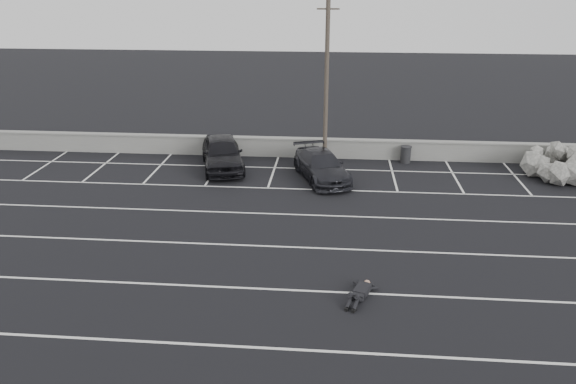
# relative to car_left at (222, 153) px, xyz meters

# --- Properties ---
(ground) EXTENTS (120.00, 120.00, 0.00)m
(ground) POSITION_rel_car_left_xyz_m (4.65, -11.69, -0.83)
(ground) COLOR black
(ground) RESTS_ON ground
(seawall) EXTENTS (50.00, 0.45, 1.06)m
(seawall) POSITION_rel_car_left_xyz_m (4.65, 2.31, -0.28)
(seawall) COLOR gray
(seawall) RESTS_ON ground
(stall_lines) EXTENTS (36.00, 20.05, 0.01)m
(stall_lines) POSITION_rel_car_left_xyz_m (4.57, -7.28, -0.83)
(stall_lines) COLOR silver
(stall_lines) RESTS_ON ground
(car_left) EXTENTS (3.19, 5.22, 1.66)m
(car_left) POSITION_rel_car_left_xyz_m (0.00, 0.00, 0.00)
(car_left) COLOR black
(car_left) RESTS_ON ground
(car_right) EXTENTS (3.35, 5.00, 1.34)m
(car_right) POSITION_rel_car_left_xyz_m (5.10, -1.20, -0.16)
(car_right) COLOR black
(car_right) RESTS_ON ground
(utility_pole) EXTENTS (1.11, 0.22, 8.33)m
(utility_pole) POSITION_rel_car_left_xyz_m (5.19, 1.51, 3.39)
(utility_pole) COLOR #4C4238
(utility_pole) RESTS_ON ground
(trash_bin) EXTENTS (0.69, 0.69, 0.89)m
(trash_bin) POSITION_rel_car_left_xyz_m (9.46, 1.77, -0.38)
(trash_bin) COLOR #232325
(trash_bin) RESTS_ON ground
(riprap_pile) EXTENTS (5.05, 3.92, 1.49)m
(riprap_pile) POSITION_rel_car_left_xyz_m (17.08, -0.17, -0.25)
(riprap_pile) COLOR #9E9C94
(riprap_pile) RESTS_ON ground
(person) EXTENTS (2.35, 2.81, 0.45)m
(person) POSITION_rel_car_left_xyz_m (6.70, -11.69, -0.61)
(person) COLOR black
(person) RESTS_ON ground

